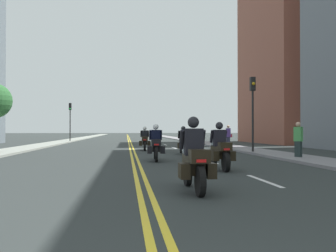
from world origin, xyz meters
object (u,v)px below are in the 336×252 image
Objects in this scene: motorcycle_2 at (156,146)px; pedestrian_0 at (298,140)px; motorcycle_4 at (145,141)px; motorcycle_1 at (220,151)px; motorcycle_0 at (194,161)px; pedestrian_2 at (228,136)px; motorcycle_3 at (184,143)px; traffic_light_far at (70,115)px; traffic_light_near at (253,100)px.

motorcycle_2 is 6.64m from pedestrian_0.
motorcycle_4 is 10.77m from pedestrian_0.
motorcycle_1 is 0.99× the size of motorcycle_2.
motorcycle_0 is 10.23m from pedestrian_0.
pedestrian_2 reaches higher than motorcycle_1.
motorcycle_0 is 19.52m from pedestrian_2.
motorcycle_3 is 24.81m from traffic_light_far.
traffic_light_near is 4.87m from pedestrian_0.
pedestrian_2 reaches higher than motorcycle_0.
motorcycle_4 is (-0.06, 8.38, -0.03)m from motorcycle_2.
motorcycle_4 is 20.27m from traffic_light_far.
pedestrian_2 is at bearing 20.64° from motorcycle_4.
motorcycle_3 is at bearing 12.74° from pedestrian_0.
motorcycle_0 is 12.37m from motorcycle_3.
motorcycle_0 is 0.47× the size of traffic_light_near.
motorcycle_2 is at bearing -87.28° from motorcycle_4.
pedestrian_2 is at bearing 55.81° from motorcycle_3.
pedestrian_0 is (0.61, -4.30, -2.19)m from traffic_light_near.
motorcycle_1 is (1.72, 4.20, -0.01)m from motorcycle_0.
traffic_light_far is (-7.83, 26.93, 2.47)m from motorcycle_2.
pedestrian_0 is at bearing -49.22° from motorcycle_4.
traffic_light_far is (-13.86, 22.68, 0.04)m from traffic_light_near.
motorcycle_0 reaches higher than motorcycle_4.
motorcycle_2 is 1.00× the size of motorcycle_3.
motorcycle_3 is 7.69m from pedestrian_2.
motorcycle_0 reaches higher than motorcycle_1.
pedestrian_0 is (6.64, -0.05, 0.23)m from motorcycle_2.
pedestrian_2 is at bearing -49.06° from traffic_light_far.
motorcycle_1 is 12.32m from motorcycle_4.
pedestrian_0 is at bearing -71.36° from pedestrian_2.
motorcycle_3 is 1.04× the size of motorcycle_4.
motorcycle_1 is 6.03m from pedestrian_0.
traffic_light_far is at bearing 107.35° from motorcycle_1.
motorcycle_1 is 8.05m from motorcycle_3.
motorcycle_0 is at bearing -112.50° from motorcycle_1.
motorcycle_1 is at bearing 67.41° from motorcycle_0.
motorcycle_2 is (-1.91, 3.79, 0.02)m from motorcycle_1.
motorcycle_0 is at bearing -86.80° from motorcycle_4.
motorcycle_0 is 0.92× the size of motorcycle_3.
motorcycle_2 is at bearing -144.83° from traffic_light_near.
motorcycle_1 is at bearing -78.49° from motorcycle_4.
motorcycle_0 is at bearing -77.06° from traffic_light_far.
motorcycle_0 is 4.54m from motorcycle_1.
pedestrian_0 is (6.45, 7.93, 0.24)m from motorcycle_0.
traffic_light_far is (-8.02, 34.91, 2.47)m from motorcycle_0.
pedestrian_2 is (6.22, 18.50, 0.24)m from motorcycle_0.
motorcycle_0 is at bearing -91.19° from pedestrian_2.
motorcycle_3 is (1.75, 12.25, -0.03)m from motorcycle_0.
motorcycle_0 is at bearing -115.52° from traffic_light_near.
traffic_light_far is at bearing 148.32° from pedestrian_2.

